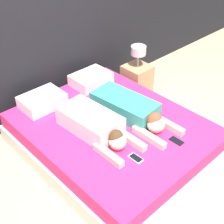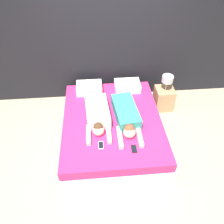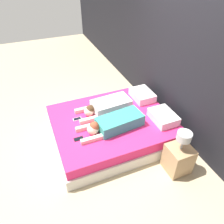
{
  "view_description": "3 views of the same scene",
  "coord_description": "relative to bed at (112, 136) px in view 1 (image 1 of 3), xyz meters",
  "views": [
    {
      "loc": [
        -1.91,
        -2.03,
        2.57
      ],
      "look_at": [
        0.0,
        0.0,
        0.55
      ],
      "focal_mm": 50.0,
      "sensor_mm": 36.0,
      "label": 1
    },
    {
      "loc": [
        -0.24,
        -2.7,
        3.09
      ],
      "look_at": [
        0.0,
        0.0,
        0.55
      ],
      "focal_mm": 35.0,
      "sensor_mm": 36.0,
      "label": 2
    },
    {
      "loc": [
        2.81,
        -1.16,
        2.88
      ],
      "look_at": [
        0.0,
        0.0,
        0.55
      ],
      "focal_mm": 35.0,
      "sensor_mm": 36.0,
      "label": 3
    }
  ],
  "objects": [
    {
      "name": "pillow_head_right",
      "position": [
        0.38,
        0.82,
        0.28
      ],
      "size": [
        0.5,
        0.37,
        0.15
      ],
      "color": "white",
      "rests_on": "bed"
    },
    {
      "name": "cell_phone_left",
      "position": [
        -0.22,
        -0.58,
        0.21
      ],
      "size": [
        0.08,
        0.15,
        0.01
      ],
      "color": "silver",
      "rests_on": "bed"
    },
    {
      "name": "pillow_head_left",
      "position": [
        -0.38,
        0.82,
        0.28
      ],
      "size": [
        0.5,
        0.37,
        0.15
      ],
      "color": "white",
      "rests_on": "bed"
    },
    {
      "name": "person_left",
      "position": [
        -0.25,
        0.0,
        0.31
      ],
      "size": [
        0.43,
        1.03,
        0.22
      ],
      "color": "silver",
      "rests_on": "bed"
    },
    {
      "name": "cell_phone_right",
      "position": [
        0.28,
        -0.7,
        0.21
      ],
      "size": [
        0.08,
        0.15,
        0.01
      ],
      "color": "black",
      "rests_on": "bed"
    },
    {
      "name": "ground_plane",
      "position": [
        0.0,
        0.0,
        -0.2
      ],
      "size": [
        12.0,
        12.0,
        0.0
      ],
      "primitive_type": "plane",
      "color": "tan"
    },
    {
      "name": "wall_back",
      "position": [
        0.0,
        1.22,
        1.1
      ],
      "size": [
        12.0,
        0.06,
        2.6
      ],
      "color": "black",
      "rests_on": "ground_plane"
    },
    {
      "name": "bed",
      "position": [
        0.0,
        0.0,
        0.0
      ],
      "size": [
        1.76,
        2.13,
        0.4
      ],
      "color": "beige",
      "rests_on": "ground_plane"
    },
    {
      "name": "nightstand",
      "position": [
        1.12,
        0.65,
        0.08
      ],
      "size": [
        0.36,
        0.36,
        0.78
      ],
      "color": "tan",
      "rests_on": "ground_plane"
    },
    {
      "name": "person_right",
      "position": [
        0.24,
        -0.06,
        0.31
      ],
      "size": [
        0.45,
        1.14,
        0.23
      ],
      "color": "teal",
      "rests_on": "bed"
    }
  ]
}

